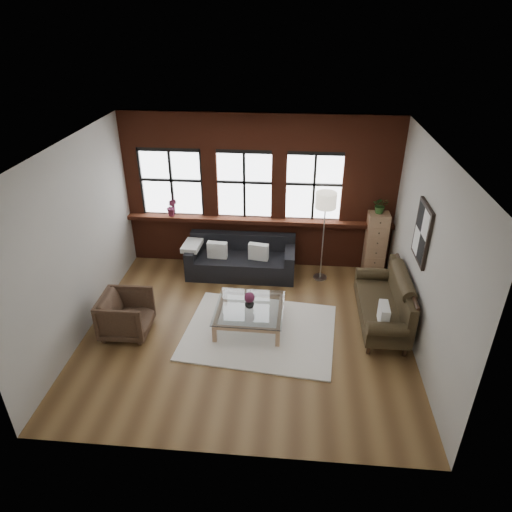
# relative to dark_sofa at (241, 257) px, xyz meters

# --- Properties ---
(floor) EXTENTS (5.50, 5.50, 0.00)m
(floor) POSITION_rel_dark_sofa_xyz_m (0.32, -1.90, -0.40)
(floor) COLOR brown
(floor) RESTS_ON ground
(ceiling) EXTENTS (5.50, 5.50, 0.00)m
(ceiling) POSITION_rel_dark_sofa_xyz_m (0.32, -1.90, 2.80)
(ceiling) COLOR white
(ceiling) RESTS_ON ground
(wall_back) EXTENTS (5.50, 0.00, 5.50)m
(wall_back) POSITION_rel_dark_sofa_xyz_m (0.32, 0.60, 1.20)
(wall_back) COLOR #ACA9A0
(wall_back) RESTS_ON ground
(wall_front) EXTENTS (5.50, 0.00, 5.50)m
(wall_front) POSITION_rel_dark_sofa_xyz_m (0.32, -4.40, 1.20)
(wall_front) COLOR #ACA9A0
(wall_front) RESTS_ON ground
(wall_left) EXTENTS (0.00, 5.00, 5.00)m
(wall_left) POSITION_rel_dark_sofa_xyz_m (-2.43, -1.90, 1.20)
(wall_left) COLOR #ACA9A0
(wall_left) RESTS_ON ground
(wall_right) EXTENTS (0.00, 5.00, 5.00)m
(wall_right) POSITION_rel_dark_sofa_xyz_m (3.07, -1.90, 1.20)
(wall_right) COLOR #ACA9A0
(wall_right) RESTS_ON ground
(brick_backwall) EXTENTS (5.50, 0.12, 3.20)m
(brick_backwall) POSITION_rel_dark_sofa_xyz_m (0.32, 0.54, 1.20)
(brick_backwall) COLOR #5A2415
(brick_backwall) RESTS_ON floor
(sill_ledge) EXTENTS (5.50, 0.30, 0.08)m
(sill_ledge) POSITION_rel_dark_sofa_xyz_m (0.32, 0.45, 0.64)
(sill_ledge) COLOR #5A2415
(sill_ledge) RESTS_ON brick_backwall
(window_left) EXTENTS (1.38, 0.10, 1.50)m
(window_left) POSITION_rel_dark_sofa_xyz_m (-1.48, 0.55, 1.35)
(window_left) COLOR black
(window_left) RESTS_ON brick_backwall
(window_mid) EXTENTS (1.38, 0.10, 1.50)m
(window_mid) POSITION_rel_dark_sofa_xyz_m (0.02, 0.55, 1.35)
(window_mid) COLOR black
(window_mid) RESTS_ON brick_backwall
(window_right) EXTENTS (1.38, 0.10, 1.50)m
(window_right) POSITION_rel_dark_sofa_xyz_m (1.42, 0.55, 1.35)
(window_right) COLOR black
(window_right) RESTS_ON brick_backwall
(wall_poster) EXTENTS (0.05, 0.74, 0.94)m
(wall_poster) POSITION_rel_dark_sofa_xyz_m (3.04, -1.60, 1.45)
(wall_poster) COLOR black
(wall_poster) RESTS_ON wall_right
(shag_rug) EXTENTS (2.70, 2.22, 0.03)m
(shag_rug) POSITION_rel_dark_sofa_xyz_m (0.55, -1.93, -0.39)
(shag_rug) COLOR silver
(shag_rug) RESTS_ON floor
(dark_sofa) EXTENTS (2.20, 0.89, 0.80)m
(dark_sofa) POSITION_rel_dark_sofa_xyz_m (0.00, 0.00, 0.00)
(dark_sofa) COLOR black
(dark_sofa) RESTS_ON floor
(pillow_a) EXTENTS (0.41, 0.17, 0.34)m
(pillow_a) POSITION_rel_dark_sofa_xyz_m (-0.47, -0.10, 0.19)
(pillow_a) COLOR silver
(pillow_a) RESTS_ON dark_sofa
(pillow_b) EXTENTS (0.42, 0.20, 0.34)m
(pillow_b) POSITION_rel_dark_sofa_xyz_m (0.37, -0.10, 0.19)
(pillow_b) COLOR silver
(pillow_b) RESTS_ON dark_sofa
(vintage_settee) EXTENTS (0.84, 1.88, 1.00)m
(vintage_settee) POSITION_rel_dark_sofa_xyz_m (2.62, -1.50, 0.10)
(vintage_settee) COLOR #312716
(vintage_settee) RESTS_ON floor
(pillow_settee) EXTENTS (0.15, 0.38, 0.34)m
(pillow_settee) POSITION_rel_dark_sofa_xyz_m (2.54, -2.07, 0.21)
(pillow_settee) COLOR silver
(pillow_settee) RESTS_ON vintage_settee
(armchair) EXTENTS (0.82, 0.80, 0.74)m
(armchair) POSITION_rel_dark_sofa_xyz_m (-1.70, -2.13, -0.03)
(armchair) COLOR #3E2B1F
(armchair) RESTS_ON floor
(coffee_table) EXTENTS (1.19, 1.19, 0.39)m
(coffee_table) POSITION_rel_dark_sofa_xyz_m (0.35, -1.75, -0.21)
(coffee_table) COLOR #A97F5C
(coffee_table) RESTS_ON shag_rug
(vase) EXTENTS (0.20, 0.20, 0.17)m
(vase) POSITION_rel_dark_sofa_xyz_m (0.35, -1.75, 0.07)
(vase) COLOR #B2B2B2
(vase) RESTS_ON coffee_table
(flowers) EXTENTS (0.18, 0.18, 0.18)m
(flowers) POSITION_rel_dark_sofa_xyz_m (0.35, -1.75, 0.19)
(flowers) COLOR #682342
(flowers) RESTS_ON vase
(drawer_chest) EXTENTS (0.41, 0.41, 1.34)m
(drawer_chest) POSITION_rel_dark_sofa_xyz_m (2.74, 0.33, 0.27)
(drawer_chest) COLOR #A97F5C
(drawer_chest) RESTS_ON floor
(potted_plant_top) EXTENTS (0.34, 0.30, 0.33)m
(potted_plant_top) POSITION_rel_dark_sofa_xyz_m (2.74, 0.33, 1.11)
(potted_plant_top) COLOR #2D5923
(potted_plant_top) RESTS_ON drawer_chest
(floor_lamp) EXTENTS (0.40, 0.40, 2.02)m
(floor_lamp) POSITION_rel_dark_sofa_xyz_m (1.64, -0.03, 0.61)
(floor_lamp) COLOR #A5A5A8
(floor_lamp) RESTS_ON floor
(sill_plant) EXTENTS (0.22, 0.18, 0.39)m
(sill_plant) POSITION_rel_dark_sofa_xyz_m (-1.49, 0.42, 0.88)
(sill_plant) COLOR #682342
(sill_plant) RESTS_ON sill_ledge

